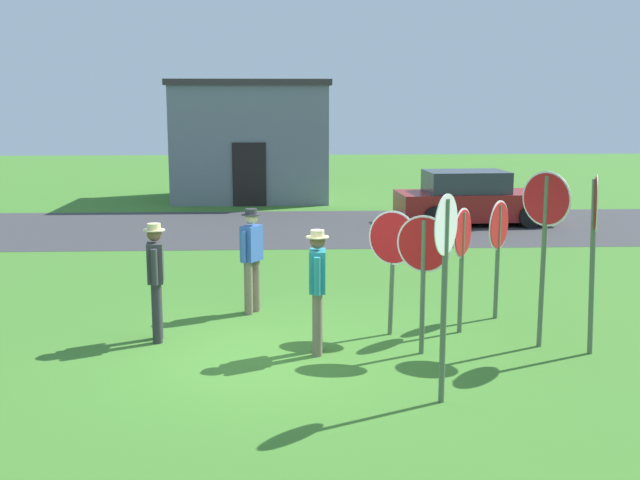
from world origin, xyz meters
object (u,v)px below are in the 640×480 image
(stop_sign_center_cluster, at_px, (445,263))
(stop_sign_tallest, at_px, (462,249))
(person_in_teal, at_px, (317,284))
(person_holding_notes, at_px, (252,254))
(stop_sign_far_back, at_px, (594,232))
(stop_sign_rear_left, at_px, (392,251))
(person_with_sunhat, at_px, (156,275))
(stop_sign_leaning_left, at_px, (498,239))
(parked_car_on_street, at_px, (472,200))
(stop_sign_nearest, at_px, (545,228))
(stop_sign_rear_right, at_px, (423,260))

(stop_sign_center_cluster, distance_m, stop_sign_tallest, 2.88)
(person_in_teal, relative_size, person_holding_notes, 1.00)
(stop_sign_far_back, height_order, person_in_teal, stop_sign_far_back)
(stop_sign_rear_left, height_order, person_with_sunhat, stop_sign_rear_left)
(stop_sign_rear_left, xyz_separation_m, stop_sign_leaning_left, (1.80, 0.76, 0.03))
(stop_sign_rear_left, xyz_separation_m, person_in_teal, (-1.15, -0.87, -0.28))
(parked_car_on_street, xyz_separation_m, stop_sign_rear_left, (-3.71, -10.41, 0.58))
(stop_sign_center_cluster, xyz_separation_m, stop_sign_nearest, (1.81, 2.00, 0.07))
(stop_sign_nearest, height_order, person_in_teal, stop_sign_nearest)
(person_in_teal, bearing_deg, stop_sign_nearest, 2.77)
(stop_sign_tallest, relative_size, person_with_sunhat, 1.10)
(stop_sign_far_back, relative_size, stop_sign_rear_left, 1.33)
(stop_sign_rear_left, height_order, stop_sign_leaning_left, stop_sign_leaning_left)
(stop_sign_far_back, xyz_separation_m, stop_sign_tallest, (-1.55, 1.06, -0.42))
(stop_sign_center_cluster, bearing_deg, stop_sign_far_back, 34.94)
(stop_sign_far_back, distance_m, person_with_sunhat, 6.15)
(person_with_sunhat, bearing_deg, stop_sign_nearest, -5.47)
(stop_sign_nearest, distance_m, stop_sign_tallest, 1.30)
(stop_sign_rear_right, bearing_deg, stop_sign_tallest, 51.96)
(stop_sign_rear_right, height_order, stop_sign_leaning_left, stop_sign_rear_right)
(stop_sign_rear_right, distance_m, stop_sign_tallest, 1.22)
(stop_sign_rear_right, height_order, stop_sign_tallest, stop_sign_rear_right)
(stop_sign_nearest, distance_m, person_with_sunhat, 5.56)
(stop_sign_center_cluster, height_order, stop_sign_leaning_left, stop_sign_center_cluster)
(stop_sign_rear_right, distance_m, stop_sign_nearest, 1.80)
(person_in_teal, xyz_separation_m, person_with_sunhat, (-2.31, 0.68, 0.00))
(stop_sign_rear_left, relative_size, stop_sign_nearest, 0.75)
(stop_sign_tallest, bearing_deg, stop_sign_rear_left, -179.19)
(parked_car_on_street, height_order, stop_sign_nearest, stop_sign_nearest)
(stop_sign_nearest, relative_size, stop_sign_tallest, 1.32)
(stop_sign_center_cluster, bearing_deg, stop_sign_leaning_left, 65.48)
(stop_sign_far_back, distance_m, stop_sign_tallest, 1.92)
(stop_sign_far_back, height_order, stop_sign_rear_right, stop_sign_far_back)
(stop_sign_nearest, bearing_deg, person_holding_notes, 154.39)
(stop_sign_far_back, height_order, stop_sign_leaning_left, stop_sign_far_back)
(stop_sign_nearest, relative_size, person_in_teal, 1.44)
(stop_sign_rear_left, bearing_deg, stop_sign_tallest, 0.81)
(stop_sign_nearest, relative_size, person_holding_notes, 1.44)
(stop_sign_far_back, distance_m, stop_sign_rear_left, 2.83)
(stop_sign_far_back, bearing_deg, stop_sign_rear_left, 157.96)
(stop_sign_center_cluster, relative_size, stop_sign_tallest, 1.28)
(stop_sign_leaning_left, bearing_deg, stop_sign_rear_left, -156.98)
(stop_sign_rear_right, height_order, person_holding_notes, stop_sign_rear_right)
(stop_sign_rear_right, xyz_separation_m, stop_sign_leaning_left, (1.51, 1.71, -0.02))
(stop_sign_center_cluster, distance_m, person_with_sunhat, 4.50)
(parked_car_on_street, bearing_deg, stop_sign_rear_left, -109.64)
(stop_sign_nearest, distance_m, person_in_teal, 3.26)
(stop_sign_rear_left, relative_size, stop_sign_leaning_left, 0.98)
(stop_sign_leaning_left, relative_size, person_in_teal, 1.10)
(person_with_sunhat, bearing_deg, person_in_teal, -16.40)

